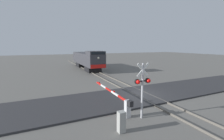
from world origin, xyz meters
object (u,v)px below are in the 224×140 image
crossing_gate (121,101)px  utility_cabinet (121,122)px  locomotive (87,59)px  crossing_signal (143,85)px

crossing_gate → utility_cabinet: (-1.28, -2.51, -0.23)m
crossing_gate → locomotive: bearing=80.5°
crossing_signal → crossing_gate: size_ratio=0.56×
locomotive → utility_cabinet: (-5.05, -24.91, -1.42)m
locomotive → utility_cabinet: size_ratio=11.73×
utility_cabinet → locomotive: bearing=78.5°
locomotive → utility_cabinet: bearing=-101.5°
locomotive → utility_cabinet: locomotive is taller
locomotive → crossing_gate: 22.75m
crossing_signal → utility_cabinet: 2.92m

